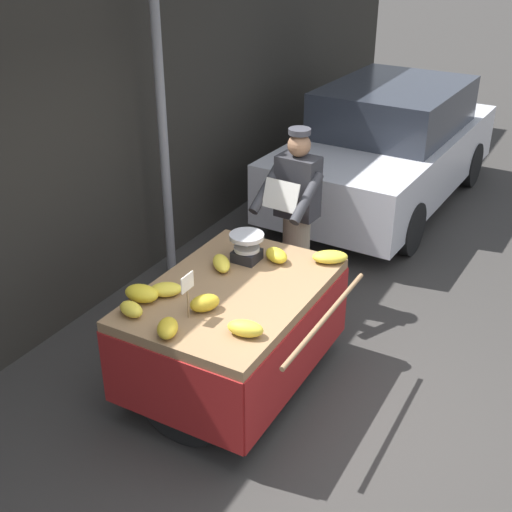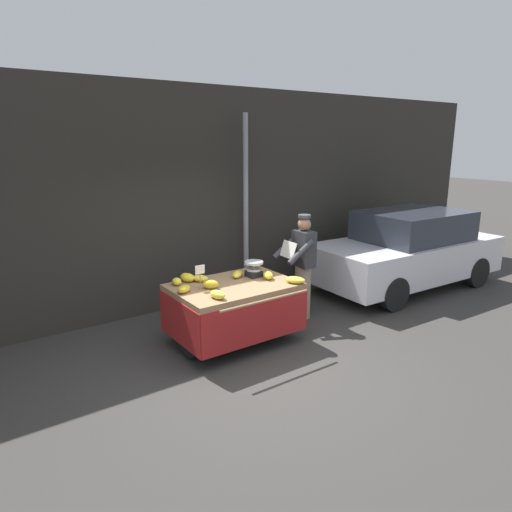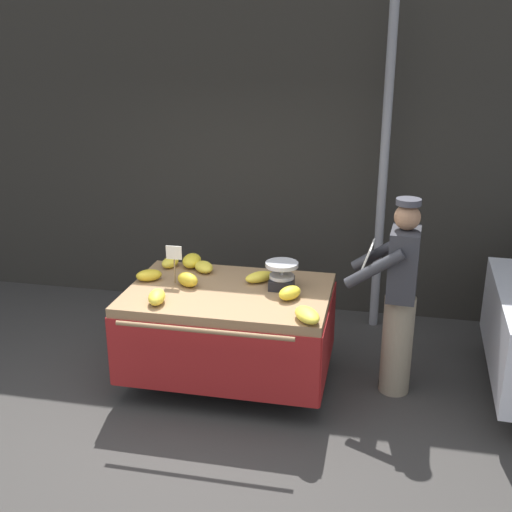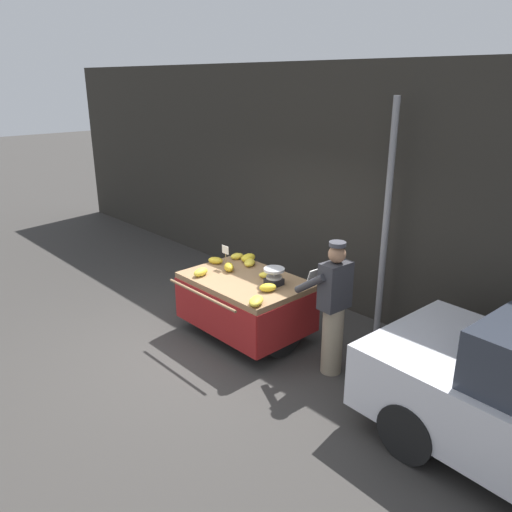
% 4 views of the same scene
% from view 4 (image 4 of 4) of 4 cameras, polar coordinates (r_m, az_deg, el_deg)
% --- Properties ---
extents(ground_plane, '(60.00, 60.00, 0.00)m').
position_cam_4_polar(ground_plane, '(6.97, -6.94, -10.87)').
color(ground_plane, '#383533').
extents(back_wall, '(16.00, 0.24, 3.75)m').
position_cam_4_polar(back_wall, '(8.09, 8.47, 7.63)').
color(back_wall, '#2D2B26').
rests_on(back_wall, ground).
extents(street_pole, '(0.09, 0.09, 3.30)m').
position_cam_4_polar(street_pole, '(7.08, 14.46, 3.66)').
color(street_pole, gray).
rests_on(street_pole, ground).
extents(banana_cart, '(1.73, 1.38, 0.89)m').
position_cam_4_polar(banana_cart, '(7.08, -1.21, -4.22)').
color(banana_cart, '#93704C').
rests_on(banana_cart, ground).
extents(weighing_scale, '(0.28, 0.28, 0.24)m').
position_cam_4_polar(weighing_scale, '(6.73, 2.05, -2.33)').
color(weighing_scale, black).
rests_on(weighing_scale, banana_cart).
extents(price_sign, '(0.14, 0.01, 0.34)m').
position_cam_4_polar(price_sign, '(7.29, -3.47, 0.47)').
color(price_sign, '#997A51').
rests_on(price_sign, banana_cart).
extents(banana_bunch_0, '(0.18, 0.27, 0.11)m').
position_cam_4_polar(banana_bunch_0, '(7.10, -6.25, -1.82)').
color(banana_bunch_0, yellow).
rests_on(banana_bunch_0, banana_cart).
extents(banana_bunch_1, '(0.26, 0.28, 0.09)m').
position_cam_4_polar(banana_bunch_1, '(7.44, -0.73, -0.76)').
color(banana_bunch_1, yellow).
rests_on(banana_bunch_1, banana_cart).
extents(banana_bunch_2, '(0.29, 0.33, 0.10)m').
position_cam_4_polar(banana_bunch_2, '(6.18, 0.02, -5.09)').
color(banana_bunch_2, yellow).
rests_on(banana_bunch_2, banana_cart).
extents(banana_bunch_3, '(0.20, 0.28, 0.12)m').
position_cam_4_polar(banana_bunch_3, '(7.60, -0.88, -0.20)').
color(banana_bunch_3, yellow).
rests_on(banana_bunch_3, banana_cart).
extents(banana_bunch_4, '(0.23, 0.27, 0.11)m').
position_cam_4_polar(banana_bunch_4, '(6.55, 1.34, -3.57)').
color(banana_bunch_4, yellow).
rests_on(banana_bunch_4, banana_cart).
extents(banana_bunch_5, '(0.27, 0.23, 0.10)m').
position_cam_4_polar(banana_bunch_5, '(7.54, -4.58, -0.50)').
color(banana_bunch_5, gold).
rests_on(banana_bunch_5, banana_cart).
extents(banana_bunch_6, '(0.18, 0.23, 0.10)m').
position_cam_4_polar(banana_bunch_6, '(7.71, -2.16, -0.02)').
color(banana_bunch_6, yellow).
rests_on(banana_bunch_6, banana_cart).
extents(banana_bunch_7, '(0.26, 0.24, 0.12)m').
position_cam_4_polar(banana_bunch_7, '(7.23, -3.07, -1.26)').
color(banana_bunch_7, gold).
rests_on(banana_bunch_7, banana_cart).
extents(banana_bunch_8, '(0.29, 0.28, 0.09)m').
position_cam_4_polar(banana_bunch_8, '(6.97, 1.42, -2.17)').
color(banana_bunch_8, yellow).
rests_on(banana_bunch_8, banana_cart).
extents(vendor_person, '(0.60, 0.54, 1.71)m').
position_cam_4_polar(vendor_person, '(6.21, 8.68, -5.79)').
color(vendor_person, gray).
rests_on(vendor_person, ground).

